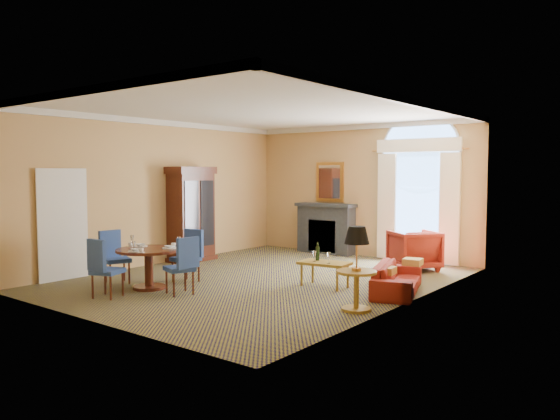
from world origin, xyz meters
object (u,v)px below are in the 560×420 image
Objects in this scene: dining_table at (149,259)px; side_table at (357,258)px; coffee_table at (324,263)px; sofa at (397,278)px; armchair at (414,250)px; armoire at (191,216)px.

dining_table is 0.92× the size of side_table.
coffee_table is (2.34, 2.03, -0.10)m from dining_table.
sofa is 1.86× the size of armchair.
sofa is at bearing -2.04° from armoire.
dining_table is at bearing -146.39° from coffee_table.
sofa is (3.59, 2.38, -0.28)m from dining_table.
sofa is at bearing 56.93° from armchair.
coffee_table is (4.02, -0.54, -0.63)m from armoire.
sofa is 1.81× the size of coffee_table.
dining_table is at bearing -56.75° from armoire.
armoire is at bearing 69.59° from sofa.
side_table is (0.05, -1.46, 0.54)m from sofa.
side_table is (5.32, -1.65, -0.26)m from armoire.
armchair is (-0.69, 2.22, 0.17)m from sofa.
armchair is at bearing 57.77° from dining_table.
armoire is at bearing 164.99° from coffee_table.
sofa is at bearing 33.60° from dining_table.
armchair is at bearing -1.15° from sofa.
side_table is at bearing 14.19° from dining_table.
side_table is at bearing -47.74° from coffee_table.
armoire is at bearing 123.25° from dining_table.
sofa is at bearing 8.64° from coffee_table.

